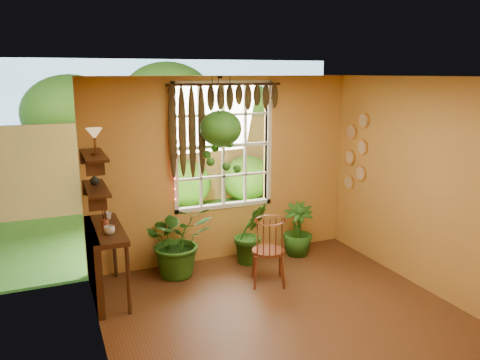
# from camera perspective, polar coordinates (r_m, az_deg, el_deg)

# --- Properties ---
(floor) EXTENTS (4.50, 4.50, 0.00)m
(floor) POSITION_cam_1_polar(r_m,az_deg,el_deg) (5.42, 7.10, -17.54)
(floor) COLOR #573119
(floor) RESTS_ON ground
(ceiling) EXTENTS (4.50, 4.50, 0.00)m
(ceiling) POSITION_cam_1_polar(r_m,az_deg,el_deg) (4.67, 8.04, 12.34)
(ceiling) COLOR silver
(ceiling) RESTS_ON wall_back
(wall_back) EXTENTS (4.00, 0.00, 4.00)m
(wall_back) POSITION_cam_1_polar(r_m,az_deg,el_deg) (6.85, -1.96, 1.24)
(wall_back) COLOR gold
(wall_back) RESTS_ON floor
(wall_left) EXTENTS (0.00, 4.50, 4.50)m
(wall_left) POSITION_cam_1_polar(r_m,az_deg,el_deg) (4.27, -16.52, -6.60)
(wall_left) COLOR gold
(wall_left) RESTS_ON floor
(wall_right) EXTENTS (0.00, 4.50, 4.50)m
(wall_right) POSITION_cam_1_polar(r_m,az_deg,el_deg) (6.11, 23.99, -1.34)
(wall_right) COLOR gold
(wall_right) RESTS_ON floor
(window) EXTENTS (1.52, 0.10, 1.86)m
(window) POSITION_cam_1_polar(r_m,az_deg,el_deg) (6.81, -2.08, 4.18)
(window) COLOR white
(window) RESTS_ON wall_back
(valance_vine) EXTENTS (1.70, 0.12, 1.10)m
(valance_vine) POSITION_cam_1_polar(r_m,az_deg,el_deg) (6.61, -2.43, 8.93)
(valance_vine) COLOR #3C2110
(valance_vine) RESTS_ON window
(string_lights) EXTENTS (0.03, 0.03, 1.54)m
(string_lights) POSITION_cam_1_polar(r_m,az_deg,el_deg) (6.49, -8.09, 4.06)
(string_lights) COLOR #FF2633
(string_lights) RESTS_ON window
(wall_plates) EXTENTS (0.04, 0.32, 1.10)m
(wall_plates) POSITION_cam_1_polar(r_m,az_deg,el_deg) (7.36, 13.93, 3.28)
(wall_plates) COLOR beige
(wall_plates) RESTS_ON wall_right
(counter_ledge) EXTENTS (0.40, 1.20, 0.90)m
(counter_ledge) POSITION_cam_1_polar(r_m,az_deg,el_deg) (6.05, -16.95, -8.84)
(counter_ledge) COLOR #3C2110
(counter_ledge) RESTS_ON floor
(shelf_lower) EXTENTS (0.25, 0.90, 0.04)m
(shelf_lower) POSITION_cam_1_polar(r_m,az_deg,el_deg) (5.80, -17.16, -0.99)
(shelf_lower) COLOR #3C2110
(shelf_lower) RESTS_ON wall_left
(shelf_upper) EXTENTS (0.25, 0.90, 0.04)m
(shelf_upper) POSITION_cam_1_polar(r_m,az_deg,el_deg) (5.72, -17.43, 2.90)
(shelf_upper) COLOR #3C2110
(shelf_upper) RESTS_ON wall_left
(backyard) EXTENTS (14.00, 10.00, 12.00)m
(backyard) POSITION_cam_1_polar(r_m,az_deg,el_deg) (11.30, -9.24, 5.39)
(backyard) COLOR #245C1A
(backyard) RESTS_ON ground
(windsor_chair) EXTENTS (0.56, 0.57, 1.15)m
(windsor_chair) POSITION_cam_1_polar(r_m,az_deg,el_deg) (6.25, 3.47, -9.73)
(windsor_chair) COLOR brown
(windsor_chair) RESTS_ON floor
(potted_plant_left) EXTENTS (0.93, 0.81, 1.02)m
(potted_plant_left) POSITION_cam_1_polar(r_m,az_deg,el_deg) (6.49, -7.53, -7.25)
(potted_plant_left) COLOR #174B14
(potted_plant_left) RESTS_ON floor
(potted_plant_mid) EXTENTS (0.51, 0.41, 0.91)m
(potted_plant_mid) POSITION_cam_1_polar(r_m,az_deg,el_deg) (6.85, 1.32, -6.51)
(potted_plant_mid) COLOR #174B14
(potted_plant_mid) RESTS_ON floor
(potted_plant_right) EXTENTS (0.59, 0.59, 0.81)m
(potted_plant_right) POSITION_cam_1_polar(r_m,az_deg,el_deg) (7.22, 7.05, -6.00)
(potted_plant_right) COLOR #174B14
(potted_plant_right) RESTS_ON floor
(hanging_basket) EXTENTS (0.58, 0.58, 1.35)m
(hanging_basket) POSITION_cam_1_polar(r_m,az_deg,el_deg) (6.43, -2.37, 5.65)
(hanging_basket) COLOR black
(hanging_basket) RESTS_ON ceiling
(cup_a) EXTENTS (0.13, 0.13, 0.10)m
(cup_a) POSITION_cam_1_polar(r_m,az_deg,el_deg) (5.68, -15.62, -5.91)
(cup_a) COLOR silver
(cup_a) RESTS_ON counter_ledge
(cup_b) EXTENTS (0.12, 0.12, 0.09)m
(cup_b) POSITION_cam_1_polar(r_m,az_deg,el_deg) (6.26, -15.81, -4.20)
(cup_b) COLOR beige
(cup_b) RESTS_ON counter_ledge
(brush_jar) EXTENTS (0.09, 0.09, 0.34)m
(brush_jar) POSITION_cam_1_polar(r_m,az_deg,el_deg) (5.88, -16.18, -4.42)
(brush_jar) COLOR brown
(brush_jar) RESTS_ON counter_ledge
(shelf_vase) EXTENTS (0.12, 0.12, 0.12)m
(shelf_vase) POSITION_cam_1_polar(r_m,az_deg,el_deg) (5.92, -17.31, 0.08)
(shelf_vase) COLOR #B2AD99
(shelf_vase) RESTS_ON shelf_lower
(tiffany_lamp) EXTENTS (0.19, 0.19, 0.31)m
(tiffany_lamp) POSITION_cam_1_polar(r_m,az_deg,el_deg) (5.57, -17.33, 5.22)
(tiffany_lamp) COLOR #593319
(tiffany_lamp) RESTS_ON shelf_upper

